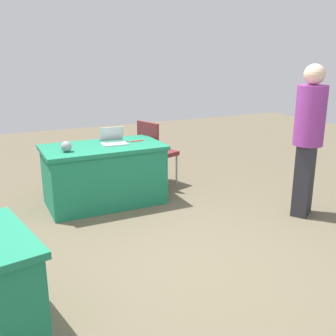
{
  "coord_description": "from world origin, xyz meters",
  "views": [
    {
      "loc": [
        1.57,
        3.0,
        1.91
      ],
      "look_at": [
        0.07,
        -0.12,
        0.9
      ],
      "focal_mm": 42.76,
      "sensor_mm": 36.0,
      "label": 1
    }
  ],
  "objects_px": {
    "table_foreground": "(104,174)",
    "laptop_silver": "(114,141)",
    "yarn_ball": "(66,147)",
    "person_attendee_standing": "(308,133)",
    "scissors_red": "(137,141)",
    "chair_near_front": "(155,149)"
  },
  "relations": [
    {
      "from": "person_attendee_standing",
      "to": "scissors_red",
      "type": "xyz_separation_m",
      "value": [
        1.56,
        -1.46,
        -0.23
      ]
    },
    {
      "from": "table_foreground",
      "to": "chair_near_front",
      "type": "distance_m",
      "value": 0.95
    },
    {
      "from": "table_foreground",
      "to": "chair_near_front",
      "type": "relative_size",
      "value": 1.57
    },
    {
      "from": "scissors_red",
      "to": "table_foreground",
      "type": "bearing_deg",
      "value": 2.0
    },
    {
      "from": "table_foreground",
      "to": "scissors_red",
      "type": "bearing_deg",
      "value": -174.39
    },
    {
      "from": "laptop_silver",
      "to": "chair_near_front",
      "type": "bearing_deg",
      "value": -152.67
    },
    {
      "from": "person_attendee_standing",
      "to": "yarn_ball",
      "type": "height_order",
      "value": "person_attendee_standing"
    },
    {
      "from": "chair_near_front",
      "to": "laptop_silver",
      "type": "xyz_separation_m",
      "value": [
        0.71,
        0.31,
        0.25
      ]
    },
    {
      "from": "table_foreground",
      "to": "yarn_ball",
      "type": "xyz_separation_m",
      "value": [
        0.48,
        0.13,
        0.45
      ]
    },
    {
      "from": "laptop_silver",
      "to": "scissors_red",
      "type": "distance_m",
      "value": 0.32
    },
    {
      "from": "scissors_red",
      "to": "laptop_silver",
      "type": "bearing_deg",
      "value": -2.01
    },
    {
      "from": "chair_near_front",
      "to": "laptop_silver",
      "type": "height_order",
      "value": "laptop_silver"
    },
    {
      "from": "table_foreground",
      "to": "person_attendee_standing",
      "type": "relative_size",
      "value": 0.85
    },
    {
      "from": "chair_near_front",
      "to": "yarn_ball",
      "type": "bearing_deg",
      "value": -88.87
    },
    {
      "from": "chair_near_front",
      "to": "yarn_ball",
      "type": "distance_m",
      "value": 1.46
    },
    {
      "from": "person_attendee_standing",
      "to": "chair_near_front",
      "type": "bearing_deg",
      "value": 91.34
    },
    {
      "from": "laptop_silver",
      "to": "yarn_ball",
      "type": "height_order",
      "value": "laptop_silver"
    },
    {
      "from": "chair_near_front",
      "to": "person_attendee_standing",
      "type": "relative_size",
      "value": 0.54
    },
    {
      "from": "table_foreground",
      "to": "person_attendee_standing",
      "type": "height_order",
      "value": "person_attendee_standing"
    },
    {
      "from": "laptop_silver",
      "to": "scissors_red",
      "type": "relative_size",
      "value": 1.86
    },
    {
      "from": "chair_near_front",
      "to": "scissors_red",
      "type": "relative_size",
      "value": 5.34
    },
    {
      "from": "table_foreground",
      "to": "laptop_silver",
      "type": "height_order",
      "value": "laptop_silver"
    }
  ]
}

